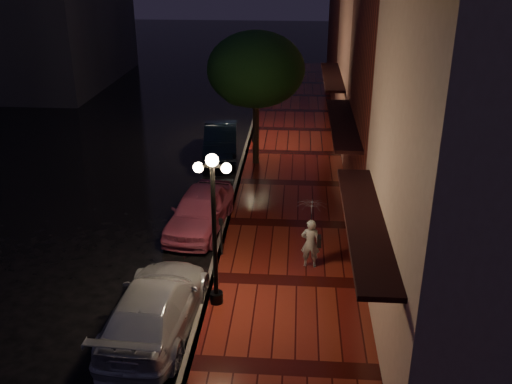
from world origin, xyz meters
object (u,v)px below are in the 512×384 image
at_px(streetlamp_near, 214,222).
at_px(street_tree, 256,72).
at_px(navy_car, 221,140).
at_px(silver_car, 155,307).
at_px(pink_car, 200,210).
at_px(woman_with_umbrella, 311,223).
at_px(parking_meter, 221,233).
at_px(streetlamp_far, 255,93).

bearing_deg(streetlamp_near, street_tree, 88.65).
distance_m(navy_car, silver_car, 13.58).
bearing_deg(pink_car, woman_with_umbrella, -26.44).
relative_size(pink_car, woman_with_umbrella, 1.95).
bearing_deg(parking_meter, silver_car, -83.08).
distance_m(streetlamp_far, street_tree, 3.44).
bearing_deg(woman_with_umbrella, parking_meter, -5.29).
distance_m(pink_car, silver_car, 5.79).
bearing_deg(navy_car, streetlamp_far, 39.72).
height_order(pink_car, woman_with_umbrella, woman_with_umbrella).
relative_size(streetlamp_near, streetlamp_far, 1.00).
distance_m(streetlamp_near, parking_meter, 3.14).
relative_size(streetlamp_far, pink_car, 1.01).
bearing_deg(street_tree, streetlamp_far, 94.91).
distance_m(streetlamp_far, pink_car, 9.64).
bearing_deg(pink_car, street_tree, 83.89).
distance_m(woman_with_umbrella, parking_meter, 2.89).
distance_m(street_tree, pink_car, 7.42).
distance_m(pink_car, woman_with_umbrella, 4.61).
height_order(silver_car, woman_with_umbrella, woman_with_umbrella).
bearing_deg(streetlamp_near, woman_with_umbrella, 39.83).
relative_size(streetlamp_near, parking_meter, 3.45).
bearing_deg(street_tree, streetlamp_near, -91.35).
xyz_separation_m(streetlamp_far, navy_car, (-1.53, -1.58, -1.89)).
xyz_separation_m(pink_car, navy_car, (-0.31, 7.80, -0.01)).
relative_size(navy_car, silver_car, 0.87).
bearing_deg(silver_car, streetlamp_near, -137.43).
xyz_separation_m(navy_car, woman_with_umbrella, (4.09, -10.28, 0.88)).
height_order(silver_car, parking_meter, silver_car).
height_order(streetlamp_far, silver_car, streetlamp_far).
distance_m(silver_car, woman_with_umbrella, 5.23).
height_order(streetlamp_far, navy_car, streetlamp_far).
xyz_separation_m(pink_car, silver_car, (-0.18, -5.79, -0.00)).
height_order(street_tree, parking_meter, street_tree).
height_order(pink_car, silver_car, pink_car).
xyz_separation_m(streetlamp_far, silver_car, (-1.40, -15.16, -1.88)).
relative_size(street_tree, silver_car, 1.17).
distance_m(streetlamp_far, navy_car, 2.89).
xyz_separation_m(street_tree, navy_car, (-1.79, 1.43, -3.53)).
distance_m(street_tree, parking_meter, 9.01).
relative_size(streetlamp_far, street_tree, 0.74).
height_order(streetlamp_near, pink_car, streetlamp_near).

